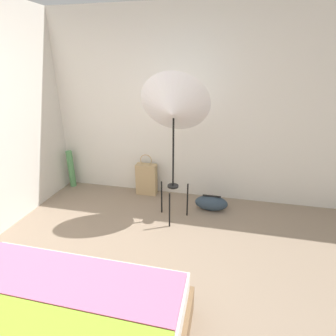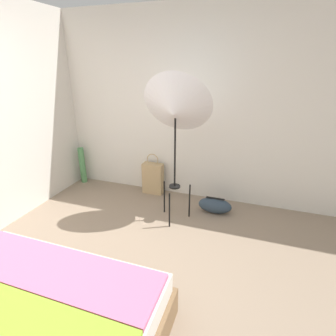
# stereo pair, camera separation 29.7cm
# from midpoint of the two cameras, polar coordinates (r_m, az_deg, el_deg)

# --- Properties ---
(ground_plane) EXTENTS (14.00, 14.00, 0.00)m
(ground_plane) POSITION_cam_midpoint_polar(r_m,az_deg,el_deg) (2.48, -19.65, -29.35)
(ground_plane) COLOR gray
(wall_back) EXTENTS (8.00, 0.05, 2.60)m
(wall_back) POSITION_cam_midpoint_polar(r_m,az_deg,el_deg) (3.77, -3.32, 12.93)
(wall_back) COLOR silver
(wall_back) RESTS_ON ground_plane
(photo_umbrella) EXTENTS (0.81, 0.58, 1.82)m
(photo_umbrella) POSITION_cam_midpoint_polar(r_m,az_deg,el_deg) (2.98, -1.70, 12.61)
(photo_umbrella) COLOR black
(photo_umbrella) RESTS_ON ground_plane
(tote_bag) EXTENTS (0.31, 0.15, 0.64)m
(tote_bag) POSITION_cam_midpoint_polar(r_m,az_deg,el_deg) (4.01, -6.81, -2.42)
(tote_bag) COLOR tan
(tote_bag) RESTS_ON ground_plane
(duffel_bag) EXTENTS (0.44, 0.21, 0.22)m
(duffel_bag) POSITION_cam_midpoint_polar(r_m,az_deg,el_deg) (3.64, 7.09, -7.62)
(duffel_bag) COLOR #2D3D4C
(duffel_bag) RESTS_ON ground_plane
(paper_roll) EXTENTS (0.10, 0.10, 0.60)m
(paper_roll) POSITION_cam_midpoint_polar(r_m,az_deg,el_deg) (4.55, -22.12, -0.21)
(paper_roll) COLOR #56995B
(paper_roll) RESTS_ON ground_plane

